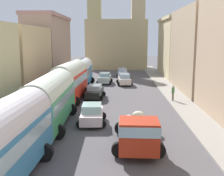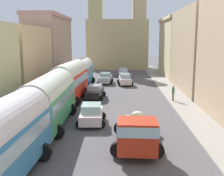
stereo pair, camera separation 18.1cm
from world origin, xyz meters
name	(u,v)px [view 1 (the left image)]	position (x,y,z in m)	size (l,w,h in m)	color
ground_plane	(113,96)	(0.00, 27.00, 0.00)	(154.00, 154.00, 0.00)	#514D50
sidewalk_left	(52,95)	(-7.25, 27.00, 0.07)	(2.50, 70.00, 0.14)	#ABA2A5
sidewalk_right	(174,96)	(7.25, 27.00, 0.07)	(2.50, 70.00, 0.14)	gray
building_left_2	(22,62)	(-10.66, 26.84, 4.03)	(4.32, 11.31, 8.07)	#D0B382
building_left_3	(49,48)	(-10.76, 40.25, 5.25)	(4.98, 14.56, 10.44)	tan
building_right_2	(202,50)	(11.40, 31.04, 5.25)	(5.81, 13.83, 10.51)	tan
building_right_3	(179,47)	(11.33, 44.91, 5.19)	(6.22, 13.46, 10.34)	#C8B587
distant_church	(116,39)	(0.00, 57.39, 6.62)	(13.40, 6.51, 19.48)	tan
parked_bus_0	(0,141)	(-4.60, 6.50, 2.15)	(3.44, 8.61, 3.91)	teal
parked_bus_1	(50,98)	(-4.60, 15.50, 2.20)	(3.45, 9.65, 4.01)	#3B9962
parked_bus_2	(70,79)	(-4.60, 24.50, 2.35)	(3.44, 8.89, 4.20)	red
parked_bus_3	(82,71)	(-4.60, 33.50, 2.14)	(3.25, 8.35, 3.88)	teal
cargo_truck_0	(138,131)	(1.87, 10.90, 1.18)	(3.20, 6.56, 2.26)	#B02B15
car_0	(124,79)	(1.46, 35.19, 0.82)	(2.42, 4.41, 1.65)	beige
car_1	(123,72)	(1.30, 43.72, 0.80)	(2.21, 4.41, 1.61)	silver
car_2	(92,114)	(-1.43, 16.10, 0.79)	(2.41, 3.79, 1.58)	silver
car_3	(95,92)	(-2.05, 25.56, 0.78)	(2.38, 4.04, 1.56)	black
car_4	(105,78)	(-1.48, 36.39, 0.81)	(2.37, 4.12, 1.61)	silver
pedestrian_0	(173,92)	(6.49, 24.06, 1.05)	(0.43, 0.43, 1.80)	#736151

